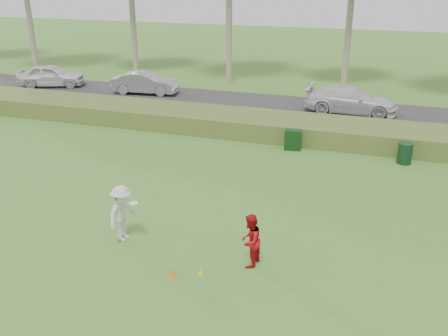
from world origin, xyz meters
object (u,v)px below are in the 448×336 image
(player_white, at_px, (122,213))
(car_left, at_px, (51,75))
(utility_cabinet, at_px, (293,140))
(cone_orange, at_px, (172,273))
(cone_yellow, at_px, (201,271))
(car_right, at_px, (351,100))
(player_red, at_px, (250,241))
(trash_bin, at_px, (405,153))
(car_mid, at_px, (145,83))

(player_white, distance_m, car_left, 22.63)
(utility_cabinet, bearing_deg, cone_orange, -105.06)
(cone_yellow, bearing_deg, car_right, 82.62)
(player_red, bearing_deg, player_white, -86.28)
(utility_cabinet, bearing_deg, car_right, 65.12)
(cone_yellow, xyz_separation_m, utility_cabinet, (0.36, 10.64, 0.37))
(trash_bin, distance_m, car_right, 7.74)
(player_white, xyz_separation_m, car_left, (-15.02, 16.92, -0.07))
(player_white, relative_size, car_left, 0.40)
(cone_orange, bearing_deg, cone_yellow, 23.76)
(cone_yellow, bearing_deg, player_white, 160.40)
(cone_yellow, distance_m, car_mid, 21.10)
(trash_bin, relative_size, car_right, 0.17)
(player_white, distance_m, trash_bin, 12.39)
(player_red, height_order, car_left, car_left)
(player_red, relative_size, car_right, 0.30)
(utility_cabinet, xyz_separation_m, car_left, (-18.29, 7.31, 0.35))
(car_left, relative_size, car_right, 0.87)
(cone_yellow, distance_m, car_right, 17.75)
(player_red, xyz_separation_m, trash_bin, (4.06, 9.55, -0.33))
(cone_orange, xyz_separation_m, car_mid, (-10.10, 18.43, 0.65))
(player_red, bearing_deg, cone_orange, -50.91)
(player_red, relative_size, utility_cabinet, 1.66)
(trash_bin, distance_m, car_mid, 17.74)
(trash_bin, bearing_deg, car_mid, 154.31)
(player_white, relative_size, utility_cabinet, 1.89)
(trash_bin, height_order, car_mid, car_mid)
(car_left, xyz_separation_m, car_right, (20.21, -0.37, -0.01))
(player_red, xyz_separation_m, cone_yellow, (-1.11, -0.87, -0.67))
(cone_yellow, bearing_deg, trash_bin, 63.60)
(player_white, bearing_deg, cone_yellow, -101.42)
(player_white, height_order, cone_yellow, player_white)
(utility_cabinet, xyz_separation_m, trash_bin, (4.81, -0.22, -0.02))
(cone_orange, xyz_separation_m, cone_yellow, (0.71, 0.31, -0.01))
(cone_orange, bearing_deg, car_mid, 118.73)
(car_mid, bearing_deg, car_right, -99.99)
(cone_orange, height_order, trash_bin, trash_bin)
(trash_bin, distance_m, car_left, 24.30)
(player_red, xyz_separation_m, car_right, (1.17, 16.72, 0.03))
(utility_cabinet, bearing_deg, car_mid, 136.79)
(player_white, height_order, car_right, player_white)
(player_red, distance_m, car_mid, 20.96)
(utility_cabinet, bearing_deg, trash_bin, -12.08)
(cone_yellow, distance_m, utility_cabinet, 10.65)
(utility_cabinet, bearing_deg, cone_yellow, -101.40)
(player_red, xyz_separation_m, cone_orange, (-1.82, -1.18, -0.66))
(cone_yellow, relative_size, car_left, 0.04)
(player_red, distance_m, utility_cabinet, 9.81)
(player_white, xyz_separation_m, cone_yellow, (2.91, -1.03, -0.78))
(cone_orange, relative_size, car_mid, 0.05)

